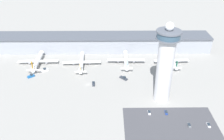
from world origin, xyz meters
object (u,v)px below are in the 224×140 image
service_truck_fuel (93,84)px  service_truck_water (124,78)px  airplane_gate_alpha (38,61)px  airplane_gate_charlie (126,60)px  service_truck_catering (31,76)px  control_tower (165,64)px  service_truck_baggage (44,70)px  car_maroon_suv (149,112)px  car_white_wagon (208,125)px  car_silver_sedan (189,125)px  airplane_gate_delta (172,60)px  car_black_suv (166,112)px  airplane_gate_bravo (82,62)px

service_truck_fuel → service_truck_water: (26.39, 8.76, 0.07)m
airplane_gate_alpha → airplane_gate_charlie: size_ratio=1.07×
airplane_gate_charlie → service_truck_fuel: airplane_gate_charlie is taller
airplane_gate_charlie → service_truck_catering: airplane_gate_charlie is taller
airplane_gate_charlie → service_truck_water: (-3.76, -28.12, -3.68)m
control_tower → service_truck_baggage: 115.47m
service_truck_fuel → car_maroon_suv: service_truck_fuel is taller
airplane_gate_charlie → service_truck_catering: bearing=-164.6°
car_white_wagon → car_silver_sedan: (-13.31, -0.05, -0.01)m
service_truck_baggage → car_white_wagon: size_ratio=1.76×
airplane_gate_delta → service_truck_water: 56.00m
service_truck_catering → service_truck_water: bearing=-2.9°
car_silver_sedan → service_truck_fuel: bearing=142.4°
car_silver_sedan → service_truck_baggage: bearing=146.6°
airplane_gate_charlie → service_truck_baggage: 79.00m
car_black_suv → car_silver_sedan: size_ratio=1.09×
service_truck_catering → service_truck_baggage: service_truck_catering is taller
airplane_gate_charlie → service_truck_water: size_ratio=5.06×
airplane_gate_delta → car_maroon_suv: 81.66m
service_truck_catering → service_truck_baggage: (9.37, 10.90, -0.11)m
airplane_gate_alpha → service_truck_baggage: bearing=-55.2°
airplane_gate_bravo → car_black_suv: 99.61m
airplane_gate_bravo → airplane_gate_delta: size_ratio=1.16×
airplane_gate_alpha → airplane_gate_delta: bearing=-0.0°
car_white_wagon → car_black_suv: bearing=152.6°
service_truck_fuel → car_silver_sedan: service_truck_fuel is taller
airplane_gate_charlie → car_black_suv: airplane_gate_charlie is taller
service_truck_water → airplane_gate_alpha: bearing=161.5°
service_truck_catering → car_maroon_suv: bearing=-27.3°
car_maroon_suv → control_tower: bearing=56.2°
service_truck_baggage → service_truck_water: bearing=-11.5°
service_truck_catering → car_silver_sedan: (124.85, -65.12, -0.55)m
airplane_gate_alpha → car_white_wagon: bearing=-32.8°
airplane_gate_charlie → car_white_wagon: bearing=-60.2°
airplane_gate_bravo → car_black_suv: airplane_gate_bravo is taller
service_truck_fuel → car_black_suv: (54.94, -38.58, -0.32)m
service_truck_water → car_black_suv: (28.54, -47.34, -0.39)m
service_truck_catering → airplane_gate_alpha: bearing=88.4°
service_truck_catering → service_truck_water: service_truck_catering is taller
control_tower → airplane_gate_bravo: size_ratio=1.56×
service_truck_fuel → car_maroon_suv: 57.39m
service_truck_fuel → car_black_suv: service_truck_fuel is taller
airplane_gate_delta → airplane_gate_charlie: bearing=179.3°
airplane_gate_delta → car_white_wagon: size_ratio=7.51×
service_truck_fuel → service_truck_catering: bearing=167.2°
airplane_gate_alpha → control_tower: bearing=-27.1°
airplane_gate_bravo → service_truck_baggage: airplane_gate_bravo is taller
airplane_gate_bravo → airplane_gate_charlie: bearing=3.9°
control_tower → service_truck_water: bearing=134.0°
airplane_gate_bravo → service_truck_fuel: bearing=-68.5°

